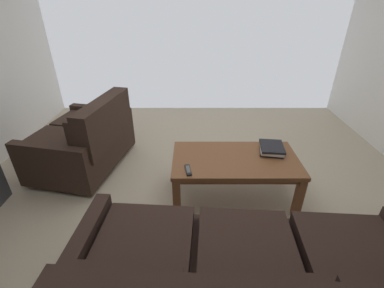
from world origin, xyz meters
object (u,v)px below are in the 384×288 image
at_px(loveseat_near, 86,140).
at_px(coffee_table, 235,164).
at_px(book_stack, 272,148).
at_px(tv_remote, 188,170).

height_order(loveseat_near, coffee_table, loveseat_near).
distance_m(book_stack, tv_remote, 0.90).
height_order(coffee_table, tv_remote, tv_remote).
bearing_deg(coffee_table, loveseat_near, -19.01).
distance_m(loveseat_near, book_stack, 2.10).
relative_size(coffee_table, book_stack, 3.92).
xyz_separation_m(coffee_table, tv_remote, (0.46, 0.22, 0.08)).
bearing_deg(loveseat_near, coffee_table, 160.99).
relative_size(book_stack, tv_remote, 1.88).
height_order(loveseat_near, tv_remote, loveseat_near).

